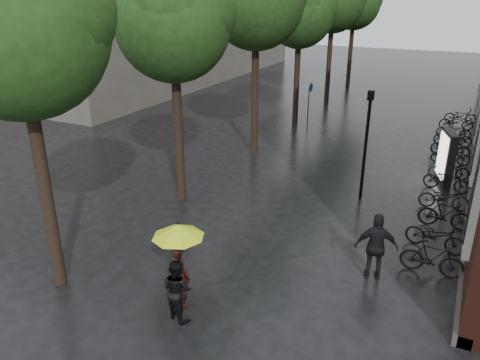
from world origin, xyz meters
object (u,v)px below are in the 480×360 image
Objects in this scene: parked_bicycles at (450,159)px; lamp_post at (367,135)px; person_burgundy at (180,276)px; person_black at (177,289)px; ad_lightbox at (446,157)px; pedestrian_walking at (376,247)px.

lamp_post reaches higher than parked_bicycles.
lamp_post reaches higher than person_burgundy.
lamp_post is at bearing -86.22° from person_black.
ad_lightbox reaches higher than parked_bicycles.
lamp_post reaches higher than ad_lightbox.
parked_bicycles is 5.81m from lamp_post.
ad_lightbox reaches higher than person_black.
person_burgundy reaches higher than parked_bicycles.
ad_lightbox is (1.10, 8.02, 0.13)m from pedestrian_walking.
person_burgundy is at bearing 25.05° from pedestrian_walking.
ad_lightbox is (5.08, 11.28, 0.24)m from person_burgundy.
person_burgundy is at bearing -45.56° from person_black.
pedestrian_walking reaches higher than parked_bicycles.
parked_bicycles is at bearing -91.95° from person_black.
person_black is 5.28m from pedestrian_walking.
pedestrian_walking is at bearing -97.23° from parked_bicycles.
parked_bicycles is 8.48× the size of ad_lightbox.
lamp_post is (2.49, 8.27, 1.61)m from person_burgundy.
person_burgundy is 12.37m from ad_lightbox.
person_black is at bearing -104.71° from lamp_post.
pedestrian_walking is 0.10× the size of parked_bicycles.
ad_lightbox is at bearing 49.28° from lamp_post.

